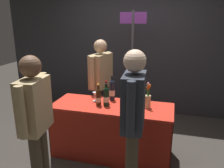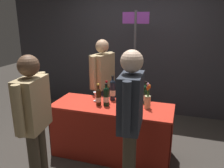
{
  "view_description": "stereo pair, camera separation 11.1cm",
  "coord_description": "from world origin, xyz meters",
  "px_view_note": "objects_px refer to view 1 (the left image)",
  "views": [
    {
      "loc": [
        0.75,
        -2.74,
        1.89
      ],
      "look_at": [
        0.0,
        0.0,
        1.05
      ],
      "focal_mm": 36.23,
      "sensor_mm": 36.0,
      "label": 1
    },
    {
      "loc": [
        0.86,
        -2.7,
        1.89
      ],
      "look_at": [
        0.0,
        0.0,
        1.05
      ],
      "focal_mm": 36.23,
      "sensor_mm": 36.0,
      "label": 2
    }
  ],
  "objects_px": {
    "tasting_table": "(112,122)",
    "flower_vase": "(148,99)",
    "wine_glass_mid": "(136,95)",
    "booth_signpost": "(132,57)",
    "vendor_presenter": "(101,78)",
    "wine_glass_near_vendor": "(95,94)",
    "display_bottle_0": "(106,96)",
    "featured_wine_bottle": "(130,100)",
    "taster_foreground_right": "(36,117)"
  },
  "relations": [
    {
      "from": "tasting_table",
      "to": "flower_vase",
      "type": "distance_m",
      "value": 0.59
    },
    {
      "from": "wine_glass_mid",
      "to": "booth_signpost",
      "type": "distance_m",
      "value": 1.02
    },
    {
      "from": "vendor_presenter",
      "to": "wine_glass_near_vendor",
      "type": "bearing_deg",
      "value": 20.95
    },
    {
      "from": "vendor_presenter",
      "to": "display_bottle_0",
      "type": "bearing_deg",
      "value": 34.74
    },
    {
      "from": "wine_glass_mid",
      "to": "flower_vase",
      "type": "bearing_deg",
      "value": -39.18
    },
    {
      "from": "display_bottle_0",
      "to": "vendor_presenter",
      "type": "distance_m",
      "value": 0.76
    },
    {
      "from": "featured_wine_bottle",
      "to": "display_bottle_0",
      "type": "bearing_deg",
      "value": 174.58
    },
    {
      "from": "tasting_table",
      "to": "vendor_presenter",
      "type": "bearing_deg",
      "value": 119.27
    },
    {
      "from": "tasting_table",
      "to": "display_bottle_0",
      "type": "xyz_separation_m",
      "value": [
        -0.07,
        -0.04,
        0.38
      ]
    },
    {
      "from": "booth_signpost",
      "to": "flower_vase",
      "type": "bearing_deg",
      "value": -68.94
    },
    {
      "from": "display_bottle_0",
      "to": "booth_signpost",
      "type": "relative_size",
      "value": 0.15
    },
    {
      "from": "tasting_table",
      "to": "wine_glass_near_vendor",
      "type": "height_order",
      "value": "wine_glass_near_vendor"
    },
    {
      "from": "tasting_table",
      "to": "featured_wine_bottle",
      "type": "distance_m",
      "value": 0.45
    },
    {
      "from": "taster_foreground_right",
      "to": "featured_wine_bottle",
      "type": "bearing_deg",
      "value": -50.04
    },
    {
      "from": "tasting_table",
      "to": "featured_wine_bottle",
      "type": "relative_size",
      "value": 5.18
    },
    {
      "from": "display_bottle_0",
      "to": "wine_glass_near_vendor",
      "type": "height_order",
      "value": "display_bottle_0"
    },
    {
      "from": "tasting_table",
      "to": "booth_signpost",
      "type": "height_order",
      "value": "booth_signpost"
    },
    {
      "from": "flower_vase",
      "to": "booth_signpost",
      "type": "xyz_separation_m",
      "value": [
        -0.41,
        1.07,
        0.36
      ]
    },
    {
      "from": "wine_glass_mid",
      "to": "booth_signpost",
      "type": "height_order",
      "value": "booth_signpost"
    },
    {
      "from": "tasting_table",
      "to": "featured_wine_bottle",
      "type": "bearing_deg",
      "value": -14.68
    },
    {
      "from": "display_bottle_0",
      "to": "taster_foreground_right",
      "type": "relative_size",
      "value": 0.2
    },
    {
      "from": "vendor_presenter",
      "to": "booth_signpost",
      "type": "xyz_separation_m",
      "value": [
        0.43,
        0.44,
        0.29
      ]
    },
    {
      "from": "tasting_table",
      "to": "wine_glass_mid",
      "type": "relative_size",
      "value": 11.37
    },
    {
      "from": "tasting_table",
      "to": "booth_signpost",
      "type": "relative_size",
      "value": 0.81
    },
    {
      "from": "vendor_presenter",
      "to": "taster_foreground_right",
      "type": "relative_size",
      "value": 1.01
    },
    {
      "from": "display_bottle_0",
      "to": "booth_signpost",
      "type": "xyz_separation_m",
      "value": [
        0.13,
        1.14,
        0.34
      ]
    },
    {
      "from": "vendor_presenter",
      "to": "tasting_table",
      "type": "bearing_deg",
      "value": 40.58
    },
    {
      "from": "vendor_presenter",
      "to": "taster_foreground_right",
      "type": "bearing_deg",
      "value": 4.85
    },
    {
      "from": "featured_wine_bottle",
      "to": "wine_glass_near_vendor",
      "type": "height_order",
      "value": "featured_wine_bottle"
    },
    {
      "from": "taster_foreground_right",
      "to": "booth_signpost",
      "type": "bearing_deg",
      "value": -23.56
    },
    {
      "from": "tasting_table",
      "to": "flower_vase",
      "type": "xyz_separation_m",
      "value": [
        0.47,
        0.04,
        0.36
      ]
    },
    {
      "from": "booth_signpost",
      "to": "display_bottle_0",
      "type": "bearing_deg",
      "value": -96.41
    },
    {
      "from": "featured_wine_bottle",
      "to": "flower_vase",
      "type": "distance_m",
      "value": 0.24
    },
    {
      "from": "tasting_table",
      "to": "wine_glass_mid",
      "type": "height_order",
      "value": "wine_glass_mid"
    },
    {
      "from": "tasting_table",
      "to": "booth_signpost",
      "type": "distance_m",
      "value": 1.32
    },
    {
      "from": "display_bottle_0",
      "to": "wine_glass_mid",
      "type": "relative_size",
      "value": 2.17
    },
    {
      "from": "featured_wine_bottle",
      "to": "flower_vase",
      "type": "xyz_separation_m",
      "value": [
        0.22,
        0.11,
        -0.01
      ]
    },
    {
      "from": "flower_vase",
      "to": "booth_signpost",
      "type": "bearing_deg",
      "value": 111.06
    },
    {
      "from": "display_bottle_0",
      "to": "flower_vase",
      "type": "height_order",
      "value": "flower_vase"
    },
    {
      "from": "wine_glass_near_vendor",
      "to": "booth_signpost",
      "type": "relative_size",
      "value": 0.07
    },
    {
      "from": "display_bottle_0",
      "to": "taster_foreground_right",
      "type": "xyz_separation_m",
      "value": [
        -0.48,
        -0.88,
        0.03
      ]
    },
    {
      "from": "taster_foreground_right",
      "to": "booth_signpost",
      "type": "relative_size",
      "value": 0.77
    },
    {
      "from": "featured_wine_bottle",
      "to": "wine_glass_near_vendor",
      "type": "xyz_separation_m",
      "value": [
        -0.53,
        0.16,
        -0.03
      ]
    },
    {
      "from": "tasting_table",
      "to": "featured_wine_bottle",
      "type": "xyz_separation_m",
      "value": [
        0.25,
        -0.07,
        0.37
      ]
    },
    {
      "from": "display_bottle_0",
      "to": "booth_signpost",
      "type": "bearing_deg",
      "value": 83.59
    },
    {
      "from": "featured_wine_bottle",
      "to": "vendor_presenter",
      "type": "height_order",
      "value": "vendor_presenter"
    },
    {
      "from": "display_bottle_0",
      "to": "wine_glass_mid",
      "type": "height_order",
      "value": "display_bottle_0"
    },
    {
      "from": "tasting_table",
      "to": "taster_foreground_right",
      "type": "relative_size",
      "value": 1.05
    },
    {
      "from": "featured_wine_bottle",
      "to": "wine_glass_mid",
      "type": "relative_size",
      "value": 2.2
    },
    {
      "from": "wine_glass_mid",
      "to": "vendor_presenter",
      "type": "xyz_separation_m",
      "value": [
        -0.66,
        0.48,
        0.08
      ]
    }
  ]
}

